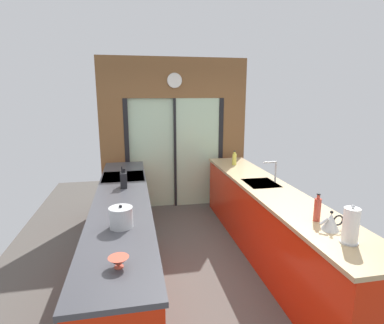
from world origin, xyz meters
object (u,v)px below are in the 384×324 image
Objects in this scene: oven_range at (125,207)px; kettle at (331,222)px; soap_bottle_near at (317,209)px; mixing_bowl at (119,262)px; stock_pot at (121,217)px; soap_bottle_far at (234,159)px; knife_block at (124,180)px; paper_towel_roll at (351,226)px.

oven_range is 2.87m from kettle.
oven_range is at bearing 132.42° from soap_bottle_near.
mixing_bowl is 0.62× the size of kettle.
mixing_bowl is at bearing -171.90° from kettle.
stock_pot is at bearing 173.46° from soap_bottle_near.
knife_block is at bearing -151.86° from soap_bottle_far.
kettle is at bearing -89.49° from soap_bottle_near.
mixing_bowl is (0.02, -2.43, 0.51)m from oven_range.
knife_block is 1.29× the size of stock_pot.
soap_bottle_far is at bearing 90.00° from soap_bottle_near.
knife_block reaches higher than soap_bottle_near.
mixing_bowl is 0.53× the size of knife_block.
knife_block is 2.02m from soap_bottle_far.
stock_pot is 0.89× the size of soap_bottle_far.
kettle is (1.78, -0.41, -0.02)m from stock_pot.
mixing_bowl is 0.61× the size of soap_bottle_far.
kettle is at bearing -50.37° from oven_range.
paper_towel_roll is at bearing -90.00° from soap_bottle_far.
stock_pot is (0.00, 0.66, 0.05)m from mixing_bowl.
kettle reaches higher than oven_range.
mixing_bowl is 1.84m from soap_bottle_near.
soap_bottle_near is at bearing -90.00° from soap_bottle_far.
soap_bottle_near is (1.78, -0.20, 0.02)m from stock_pot.
stock_pot is (0.02, -1.76, 0.56)m from oven_range.
paper_towel_roll reaches higher than mixing_bowl.
soap_bottle_near is at bearing 90.51° from kettle.
soap_bottle_far is (1.78, 2.16, 0.01)m from stock_pot.
knife_block is at bearing 133.73° from paper_towel_roll.
knife_block reaches higher than soap_bottle_far.
stock_pot is 2.80m from soap_bottle_far.
knife_block is 2.58m from paper_towel_roll.
soap_bottle_near is (-0.00, 0.21, 0.04)m from kettle.
knife_block is 1.18× the size of kettle.
knife_block reaches higher than stock_pot.
paper_towel_roll is (1.78, -0.65, 0.05)m from stock_pot.
knife_block reaches higher than mixing_bowl.
oven_range is 1.85m from stock_pot.
stock_pot is 0.79× the size of soap_bottle_near.
soap_bottle_near is at bearing 90.00° from paper_towel_roll.
soap_bottle_near reaches higher than kettle.
oven_range is at bearing 91.90° from knife_block.
soap_bottle_near is (1.78, -1.41, 0.02)m from knife_block.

